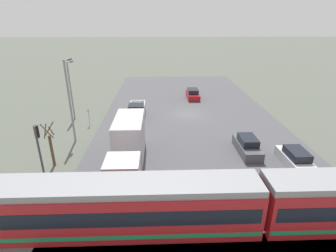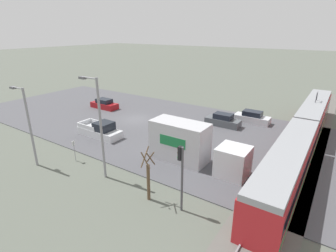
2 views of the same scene
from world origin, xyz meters
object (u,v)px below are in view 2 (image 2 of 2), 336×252
at_px(box_truck, 191,146).
at_px(street_lamp_mid_block, 28,121).
at_px(traffic_light_pole, 181,170).
at_px(light_rail_tram, 303,135).
at_px(sedan_car_0, 104,104).
at_px(sedan_car_2, 252,118).
at_px(street_tree, 148,177).
at_px(no_parking_sign, 74,149).
at_px(pickup_truck, 100,130).
at_px(street_lamp_near_crossing, 99,123).
at_px(sedan_car_1, 223,121).

relative_size(box_truck, street_lamp_mid_block, 1.28).
bearing_deg(box_truck, traffic_light_pole, 23.20).
bearing_deg(light_rail_tram, sedan_car_0, -88.83).
height_order(box_truck, street_lamp_mid_block, street_lamp_mid_block).
bearing_deg(box_truck, street_lamp_mid_block, -55.21).
distance_m(box_truck, sedan_car_2, 14.55).
distance_m(street_tree, street_lamp_mid_block, 12.33).
bearing_deg(sedan_car_2, no_parking_sign, -27.43).
bearing_deg(no_parking_sign, box_truck, 121.63).
bearing_deg(sedan_car_0, sedan_car_2, -73.57).
bearing_deg(street_tree, sedan_car_2, 177.21).
bearing_deg(traffic_light_pole, sedan_car_0, -122.29).
xyz_separation_m(pickup_truck, sedan_car_2, (-14.67, 13.08, -0.04)).
relative_size(box_truck, traffic_light_pole, 1.93).
xyz_separation_m(traffic_light_pole, street_lamp_near_crossing, (-0.13, -7.71, 1.72)).
bearing_deg(pickup_truck, sedan_car_1, 137.44).
bearing_deg(traffic_light_pole, pickup_truck, -112.66).
bearing_deg(light_rail_tram, street_lamp_mid_block, -49.47).
bearing_deg(box_truck, street_tree, 1.30).
relative_size(street_lamp_near_crossing, no_parking_sign, 4.10).
height_order(light_rail_tram, sedan_car_1, light_rail_tram).
xyz_separation_m(sedan_car_2, street_lamp_mid_block, (22.69, -13.01, 3.50)).
xyz_separation_m(pickup_truck, traffic_light_pole, (6.10, 14.61, 2.36)).
xyz_separation_m(sedan_car_2, street_lamp_near_crossing, (20.64, -6.19, 4.12)).
bearing_deg(street_lamp_near_crossing, street_lamp_mid_block, -73.25).
distance_m(light_rail_tram, no_parking_sign, 22.57).
relative_size(light_rail_tram, sedan_car_1, 7.21).
distance_m(pickup_truck, street_lamp_mid_block, 8.74).
bearing_deg(box_truck, street_lamp_near_crossing, -39.08).
height_order(street_tree, street_lamp_near_crossing, street_lamp_near_crossing).
bearing_deg(sedan_car_0, street_lamp_near_crossing, -133.36).
xyz_separation_m(pickup_truck, no_parking_sign, (5.53, 2.60, 0.50)).
bearing_deg(street_tree, sedan_car_0, -125.92).
relative_size(light_rail_tram, sedan_car_2, 6.98).
bearing_deg(pickup_truck, sedan_car_2, 138.27).
distance_m(sedan_car_0, street_lamp_near_crossing, 21.29).
height_order(sedan_car_1, traffic_light_pole, traffic_light_pole).
xyz_separation_m(box_truck, traffic_light_pole, (6.30, 2.70, 1.32)).
bearing_deg(sedan_car_0, street_lamp_mid_block, -152.99).
relative_size(sedan_car_1, street_tree, 1.09).
distance_m(sedan_car_0, traffic_light_pole, 27.19).
distance_m(sedan_car_0, street_tree, 25.14).
relative_size(sedan_car_0, street_lamp_mid_block, 0.63).
distance_m(sedan_car_1, sedan_car_2, 4.33).
xyz_separation_m(street_tree, no_parking_sign, (-0.84, -9.46, -0.58)).
relative_size(box_truck, sedan_car_1, 2.08).
distance_m(street_lamp_near_crossing, no_parking_sign, 5.61).
xyz_separation_m(light_rail_tram, sedan_car_0, (0.58, -28.20, -1.01)).
height_order(box_truck, pickup_truck, box_truck).
bearing_deg(street_lamp_mid_block, no_parking_sign, 134.58).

